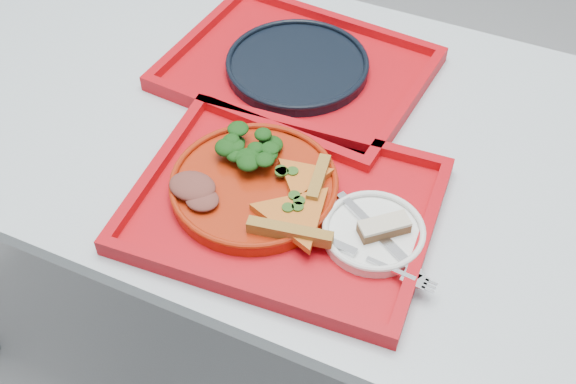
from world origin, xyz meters
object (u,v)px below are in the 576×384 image
object	(u,v)px
navy_plate	(297,67)
dessert_bar	(384,227)
dinner_plate	(254,187)
tray_far	(297,73)
tray_main	(284,209)

from	to	relation	value
navy_plate	dessert_bar	distance (m)	0.41
dinner_plate	dessert_bar	xyz separation A→B (m)	(0.21, -0.01, 0.02)
tray_far	navy_plate	world-z (taller)	navy_plate
tray_far	tray_main	bearing A→B (deg)	-64.92
navy_plate	tray_main	bearing A→B (deg)	-69.53
navy_plate	dessert_bar	xyz separation A→B (m)	(0.27, -0.31, 0.02)
dinner_plate	tray_far	bearing A→B (deg)	101.47
dinner_plate	dessert_bar	size ratio (longest dim) A/B	3.47
tray_far	navy_plate	xyz separation A→B (m)	(0.00, 0.00, 0.01)
dinner_plate	navy_plate	xyz separation A→B (m)	(-0.06, 0.30, -0.00)
tray_main	navy_plate	world-z (taller)	navy_plate
tray_main	dessert_bar	bearing A→B (deg)	-1.99
dessert_bar	dinner_plate	bearing A→B (deg)	136.25
tray_main	navy_plate	size ratio (longest dim) A/B	1.73
tray_main	tray_far	distance (m)	0.33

